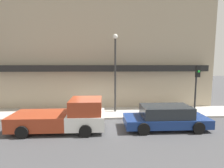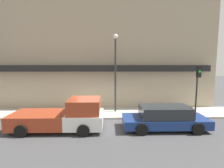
{
  "view_description": "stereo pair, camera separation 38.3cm",
  "coord_description": "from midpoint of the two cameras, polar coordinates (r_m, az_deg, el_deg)",
  "views": [
    {
      "loc": [
        0.53,
        -11.65,
        3.86
      ],
      "look_at": [
        1.16,
        1.13,
        2.33
      ],
      "focal_mm": 28.0,
      "sensor_mm": 36.0,
      "label": 1
    },
    {
      "loc": [
        0.91,
        -11.66,
        3.86
      ],
      "look_at": [
        1.16,
        1.13,
        2.33
      ],
      "focal_mm": 28.0,
      "sensor_mm": 36.0,
      "label": 2
    }
  ],
  "objects": [
    {
      "name": "street_lamp",
      "position": [
        13.24,
        0.23,
        6.45
      ],
      "size": [
        0.36,
        0.36,
        5.88
      ],
      "color": "#2D2D2D",
      "rests_on": "sidewalk"
    },
    {
      "name": "sidewalk",
      "position": [
        13.62,
        -5.82,
        -9.39
      ],
      "size": [
        36.0,
        2.82,
        0.13
      ],
      "color": "#B7B2A8",
      "rests_on": "ground"
    },
    {
      "name": "building",
      "position": [
        16.01,
        -5.55,
        10.64
      ],
      "size": [
        19.8,
        3.8,
        9.99
      ],
      "color": "tan",
      "rests_on": "ground"
    },
    {
      "name": "ground_plane",
      "position": [
        12.3,
        -6.16,
        -11.51
      ],
      "size": [
        80.0,
        80.0,
        0.0
      ],
      "primitive_type": "plane",
      "color": "#424244"
    },
    {
      "name": "traffic_light",
      "position": [
        13.67,
        25.2,
        0.79
      ],
      "size": [
        0.28,
        0.42,
        3.55
      ],
      "color": "#2D2D2D",
      "rests_on": "sidewalk"
    },
    {
      "name": "fire_hydrant",
      "position": [
        13.41,
        11.37,
        -8.03
      ],
      "size": [
        0.2,
        0.2,
        0.65
      ],
      "color": "red",
      "rests_on": "sidewalk"
    },
    {
      "name": "parked_car",
      "position": [
        10.97,
        16.1,
        -10.36
      ],
      "size": [
        4.9,
        2.08,
        1.36
      ],
      "rotation": [
        0.0,
        0.0,
        -0.01
      ],
      "color": "navy",
      "rests_on": "ground"
    },
    {
      "name": "pickup_truck",
      "position": [
        10.64,
        -16.0,
        -10.22
      ],
      "size": [
        5.23,
        2.32,
        1.82
      ],
      "rotation": [
        0.0,
        0.0,
        -0.0
      ],
      "color": "white",
      "rests_on": "ground"
    }
  ]
}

